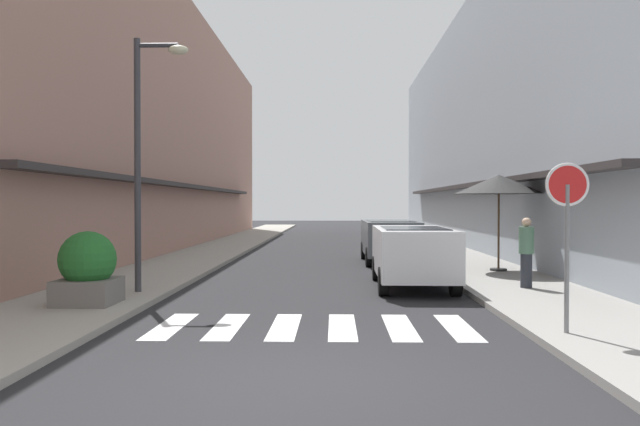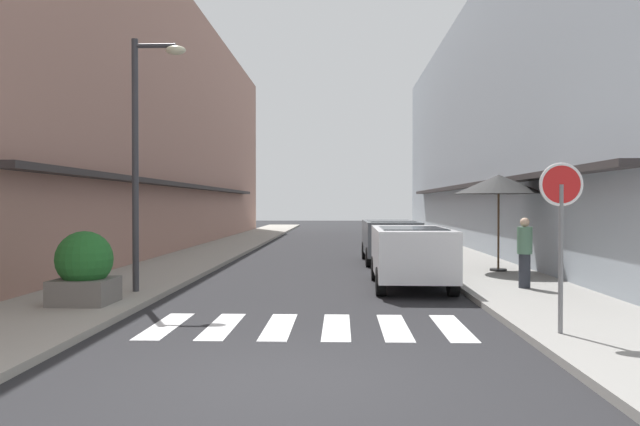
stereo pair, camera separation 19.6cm
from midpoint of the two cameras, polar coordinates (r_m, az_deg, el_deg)
name	(u,v)px [view 1 (the left image)]	position (r m, az deg, el deg)	size (l,w,h in m)	color
ground_plane	(326,253)	(24.95, 0.36, -3.84)	(98.86, 98.86, 0.00)	#232326
sidewalk_left	(212,252)	(25.47, -10.33, -3.62)	(2.84, 62.91, 0.12)	#9E998E
sidewalk_right	(441,252)	(25.30, 11.13, -3.65)	(2.84, 62.91, 0.12)	gray
building_row_left	(128,121)	(27.88, -17.82, 8.24)	(5.50, 42.44, 11.29)	#A87A6B
building_row_right	(528,123)	(27.58, 18.84, 8.06)	(5.50, 42.44, 11.05)	#939EA8
crosswalk	(314,327)	(10.15, -1.18, -10.70)	(5.20, 2.20, 0.01)	silver
parked_car_near	(413,250)	(14.87, 8.36, -3.46)	(1.86, 4.16, 1.47)	silver
parked_car_mid	(389,236)	(21.03, 6.31, -2.20)	(1.84, 4.27, 1.47)	#4C5156
round_street_sign	(567,203)	(9.64, 21.76, 0.91)	(0.65, 0.07, 2.53)	slate
street_lamp	(146,138)	(13.82, -16.51, 6.82)	(1.19, 0.28, 5.52)	#38383D
cafe_umbrella	(499,185)	(18.07, 16.23, 2.58)	(2.52, 2.52, 2.76)	#262626
planter_corner	(88,269)	(12.47, -21.51, -4.95)	(1.08, 1.08, 1.40)	slate
pedestrian_walking_near	(526,251)	(14.60, 18.54, -3.42)	(0.34, 0.34, 1.61)	#282B33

